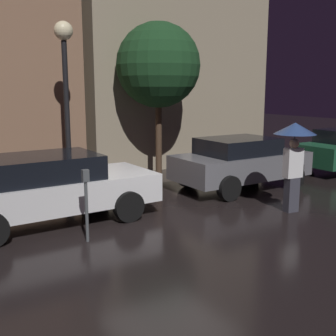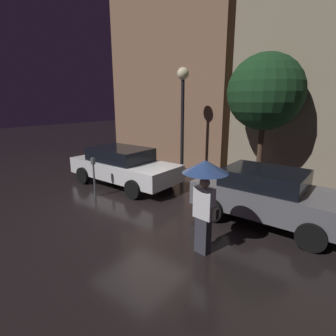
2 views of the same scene
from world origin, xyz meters
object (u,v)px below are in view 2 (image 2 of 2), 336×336
parked_car_white (123,165)px  street_lamp_near (183,98)px  parking_meter (94,173)px  parked_car_grey (268,195)px  pedestrian_with_umbrella (205,184)px

parked_car_white → street_lamp_near: bearing=60.1°
parking_meter → street_lamp_near: bearing=74.5°
parking_meter → parked_car_white: bearing=98.5°
parked_car_grey → street_lamp_near: bearing=154.2°
parked_car_white → pedestrian_with_umbrella: 5.50m
parked_car_grey → pedestrian_with_umbrella: pedestrian_with_umbrella is taller
pedestrian_with_umbrella → parking_meter: (-4.70, 0.74, -0.72)m
parked_car_white → pedestrian_with_umbrella: (4.93, -2.29, 0.80)m
parked_car_white → street_lamp_near: 3.61m
parked_car_grey → street_lamp_near: 5.40m
parking_meter → street_lamp_near: size_ratio=0.30×
parked_car_white → parking_meter: parked_car_white is taller
parked_car_grey → parking_meter: parked_car_grey is taller
parked_car_grey → pedestrian_with_umbrella: 2.58m
parked_car_white → parking_meter: size_ratio=3.30×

